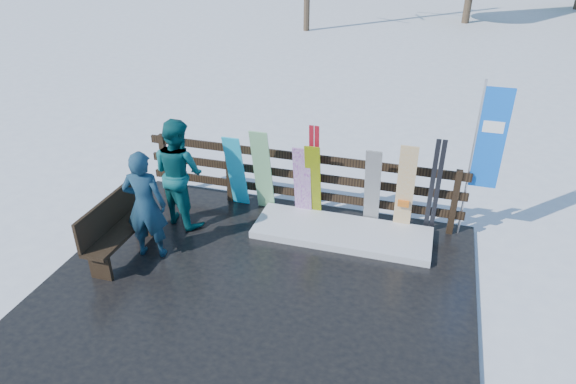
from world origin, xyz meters
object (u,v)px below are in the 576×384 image
(bench, at_px, (116,226))
(person_front, at_px, (145,205))
(snowboard_2, at_px, (313,182))
(snowboard_3, at_px, (302,183))
(snowboard_4, at_px, (372,189))
(person_back, at_px, (179,172))
(snowboard_0, at_px, (236,172))
(snowboard_1, at_px, (263,171))
(rental_flag, at_px, (486,145))
(snowboard_5, at_px, (405,190))

(bench, xyz_separation_m, person_front, (0.45, 0.16, 0.35))
(snowboard_2, height_order, person_front, person_front)
(snowboard_3, relative_size, snowboard_4, 0.90)
(person_back, bearing_deg, snowboard_4, -145.50)
(snowboard_2, distance_m, person_back, 2.23)
(snowboard_3, xyz_separation_m, person_front, (-1.96, -1.71, 0.19))
(bench, xyz_separation_m, snowboard_0, (1.22, 1.87, 0.20))
(snowboard_1, distance_m, snowboard_2, 0.90)
(snowboard_3, height_order, rental_flag, rental_flag)
(snowboard_3, xyz_separation_m, person_back, (-1.93, -0.68, 0.25))
(bench, distance_m, snowboard_3, 3.06)
(snowboard_3, height_order, snowboard_5, snowboard_5)
(bench, height_order, snowboard_3, snowboard_3)
(snowboard_2, relative_size, snowboard_3, 1.05)
(bench, bearing_deg, snowboard_0, 57.02)
(snowboard_1, height_order, snowboard_4, snowboard_1)
(snowboard_4, xyz_separation_m, person_front, (-3.14, -1.71, 0.12))
(snowboard_2, bearing_deg, rental_flag, 5.93)
(snowboard_3, bearing_deg, person_front, -138.93)
(bench, bearing_deg, snowboard_2, 35.80)
(snowboard_0, distance_m, snowboard_1, 0.49)
(snowboard_4, distance_m, rental_flag, 1.85)
(rental_flag, relative_size, person_back, 1.40)
(snowboard_2, relative_size, rental_flag, 0.56)
(bench, distance_m, rental_flag, 5.73)
(snowboard_5, bearing_deg, snowboard_4, 180.00)
(snowboard_2, distance_m, snowboard_5, 1.51)
(bench, relative_size, snowboard_2, 1.03)
(snowboard_4, bearing_deg, snowboard_1, -180.00)
(snowboard_3, relative_size, snowboard_5, 0.85)
(snowboard_2, distance_m, rental_flag, 2.76)
(bench, distance_m, snowboard_0, 2.24)
(snowboard_1, bearing_deg, snowboard_5, 0.00)
(snowboard_4, relative_size, person_front, 0.88)
(person_front, bearing_deg, snowboard_4, -162.62)
(bench, relative_size, rental_flag, 0.58)
(snowboard_0, distance_m, person_front, 1.88)
(snowboard_3, bearing_deg, snowboard_1, -180.00)
(snowboard_1, xyz_separation_m, snowboard_4, (1.88, 0.00, -0.05))
(snowboard_0, height_order, person_back, person_back)
(snowboard_0, height_order, rental_flag, rental_flag)
(snowboard_2, height_order, snowboard_3, snowboard_2)
(snowboard_3, xyz_separation_m, rental_flag, (2.79, 0.27, 0.92))
(snowboard_3, height_order, snowboard_4, snowboard_4)
(bench, bearing_deg, person_back, 68.09)
(snowboard_2, distance_m, snowboard_4, 0.99)
(snowboard_0, height_order, snowboard_1, snowboard_1)
(bench, relative_size, snowboard_0, 1.02)
(snowboard_4, bearing_deg, rental_flag, 9.51)
(bench, bearing_deg, snowboard_5, 24.53)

